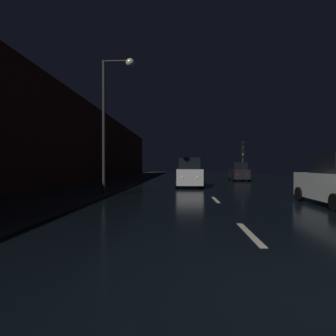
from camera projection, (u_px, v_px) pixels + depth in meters
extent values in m
cube|color=black|center=(197.00, 182.00, 27.68)|extent=(27.97, 84.00, 0.02)
cube|color=#33302D|center=(123.00, 181.00, 28.09)|extent=(4.40, 84.00, 0.15)
cube|color=#472319|center=(87.00, 143.00, 24.71)|extent=(0.80, 63.00, 7.44)
cube|color=beige|center=(250.00, 234.00, 6.21)|extent=(0.16, 2.20, 0.01)
cube|color=beige|center=(216.00, 200.00, 12.53)|extent=(0.16, 2.20, 0.01)
cube|color=beige|center=(203.00, 187.00, 20.19)|extent=(0.16, 2.20, 0.01)
cylinder|color=#38383A|center=(243.00, 169.00, 30.97)|extent=(0.12, 0.12, 2.61)
cube|color=black|center=(243.00, 149.00, 30.96)|extent=(0.34, 0.37, 1.90)
sphere|color=black|center=(243.00, 144.00, 30.78)|extent=(0.22, 0.22, 0.22)
sphere|color=black|center=(243.00, 149.00, 30.78)|extent=(0.22, 0.22, 0.22)
sphere|color=#19D84C|center=(243.00, 155.00, 30.78)|extent=(0.22, 0.22, 0.22)
cylinder|color=#2D2D30|center=(104.00, 128.00, 13.94)|extent=(0.16, 0.16, 7.13)
cylinder|color=#2D2D30|center=(117.00, 61.00, 13.88)|extent=(1.40, 0.10, 0.10)
sphere|color=beige|center=(130.00, 63.00, 13.84)|extent=(0.44, 0.44, 0.44)
cube|color=silver|center=(189.00, 177.00, 20.36)|extent=(1.86, 4.34, 1.14)
cube|color=black|center=(189.00, 163.00, 20.51)|extent=(1.58, 2.17, 0.87)
cylinder|color=black|center=(203.00, 184.00, 18.80)|extent=(0.23, 0.66, 0.66)
cylinder|color=black|center=(177.00, 184.00, 18.90)|extent=(0.23, 0.66, 0.66)
cylinder|color=black|center=(200.00, 182.00, 21.84)|extent=(0.23, 0.66, 0.66)
cylinder|color=black|center=(178.00, 181.00, 21.93)|extent=(0.23, 0.66, 0.66)
sphere|color=white|center=(197.00, 178.00, 18.21)|extent=(0.19, 0.19, 0.19)
sphere|color=white|center=(182.00, 178.00, 18.27)|extent=(0.19, 0.19, 0.19)
sphere|color=red|center=(195.00, 176.00, 22.46)|extent=(0.19, 0.19, 0.19)
sphere|color=red|center=(182.00, 176.00, 22.51)|extent=(0.19, 0.19, 0.19)
cylinder|color=black|center=(300.00, 194.00, 12.21)|extent=(0.22, 0.63, 0.63)
cylinder|color=black|center=(336.00, 202.00, 9.33)|extent=(0.22, 0.63, 0.63)
sphere|color=slate|center=(302.00, 183.00, 12.76)|extent=(0.18, 0.18, 0.18)
sphere|color=slate|center=(323.00, 183.00, 12.71)|extent=(0.18, 0.18, 0.18)
cube|color=black|center=(239.00, 174.00, 29.46)|extent=(1.67, 3.90, 1.02)
cube|color=black|center=(239.00, 166.00, 29.31)|extent=(1.42, 1.95, 0.78)
cylinder|color=black|center=(229.00, 177.00, 30.87)|extent=(0.20, 0.59, 0.59)
cylinder|color=black|center=(243.00, 177.00, 30.78)|extent=(0.20, 0.59, 0.59)
cylinder|color=black|center=(234.00, 178.00, 28.14)|extent=(0.20, 0.59, 0.59)
cylinder|color=black|center=(249.00, 178.00, 28.05)|extent=(0.20, 0.59, 0.59)
sphere|color=slate|center=(231.00, 174.00, 31.39)|extent=(0.17, 0.17, 0.17)
sphere|color=slate|center=(239.00, 174.00, 31.34)|extent=(0.17, 0.17, 0.17)
sphere|color=red|center=(238.00, 175.00, 27.57)|extent=(0.17, 0.17, 0.17)
sphere|color=red|center=(247.00, 175.00, 27.52)|extent=(0.17, 0.17, 0.17)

